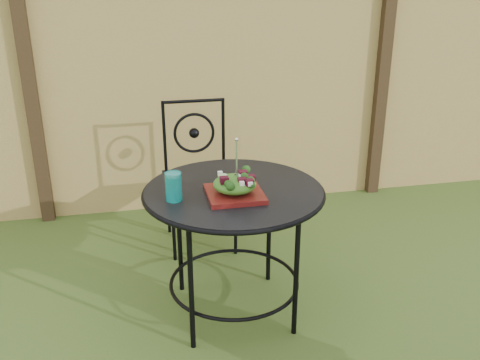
% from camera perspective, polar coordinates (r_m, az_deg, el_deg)
% --- Properties ---
extents(fence, '(8.00, 0.12, 1.90)m').
position_cam_1_polar(fence, '(4.02, -2.51, 10.10)').
color(fence, tan).
rests_on(fence, ground).
extents(patio_table, '(0.92, 0.92, 0.72)m').
position_cam_1_polar(patio_table, '(2.75, -0.67, -3.64)').
color(patio_table, black).
rests_on(patio_table, ground).
extents(patio_chair, '(0.46, 0.46, 0.95)m').
position_cam_1_polar(patio_chair, '(3.55, -4.49, 0.96)').
color(patio_chair, black).
rests_on(patio_chair, ground).
extents(salad_plate, '(0.27, 0.27, 0.02)m').
position_cam_1_polar(salad_plate, '(2.60, -0.57, -1.49)').
color(salad_plate, '#4D160B').
rests_on(salad_plate, patio_table).
extents(salad, '(0.21, 0.21, 0.08)m').
position_cam_1_polar(salad, '(2.58, -0.57, -0.43)').
color(salad, '#235614').
rests_on(salad, salad_plate).
extents(fork, '(0.01, 0.01, 0.18)m').
position_cam_1_polar(fork, '(2.54, -0.36, 2.30)').
color(fork, silver).
rests_on(fork, salad).
extents(drinking_glass, '(0.08, 0.08, 0.14)m').
position_cam_1_polar(drinking_glass, '(2.56, -7.10, -0.70)').
color(drinking_glass, '#0C8E8A').
rests_on(drinking_glass, patio_table).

